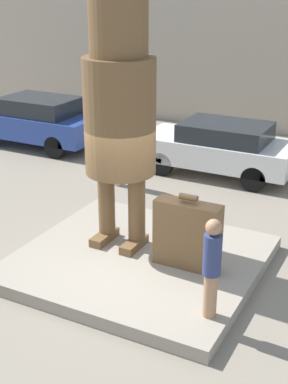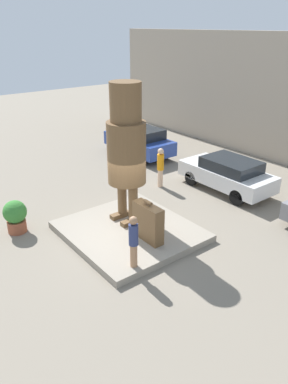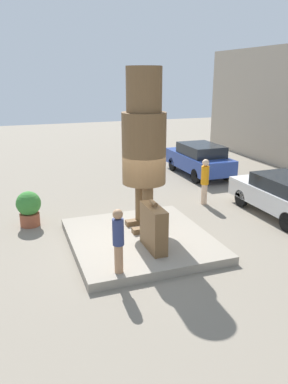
{
  "view_description": "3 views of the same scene",
  "coord_description": "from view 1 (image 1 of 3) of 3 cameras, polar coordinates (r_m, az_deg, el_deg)",
  "views": [
    {
      "loc": [
        4.11,
        -7.68,
        4.99
      ],
      "look_at": [
        0.23,
        -0.25,
        1.63
      ],
      "focal_mm": 50.0,
      "sensor_mm": 36.0,
      "label": 1
    },
    {
      "loc": [
        9.04,
        -6.41,
        6.59
      ],
      "look_at": [
        0.59,
        0.17,
        1.75
      ],
      "focal_mm": 35.0,
      "sensor_mm": 36.0,
      "label": 2
    },
    {
      "loc": [
        9.53,
        -3.32,
        4.73
      ],
      "look_at": [
        0.5,
        -0.05,
        1.74
      ],
      "focal_mm": 35.0,
      "sensor_mm": 36.0,
      "label": 3
    }
  ],
  "objects": [
    {
      "name": "giant_suitcase",
      "position": [
        9.34,
        4.64,
        -4.55
      ],
      "size": [
        1.18,
        0.37,
        1.37
      ],
      "color": "brown",
      "rests_on": "pedestal"
    },
    {
      "name": "parked_car_white",
      "position": [
        14.56,
        8.03,
        4.81
      ],
      "size": [
        4.12,
        1.78,
        1.44
      ],
      "rotation": [
        0.0,
        0.0,
        3.14
      ],
      "color": "silver",
      "rests_on": "ground_plane"
    },
    {
      "name": "tourist",
      "position": [
        7.91,
        7.24,
        -7.69
      ],
      "size": [
        0.27,
        0.27,
        1.6
      ],
      "color": "#A87A56",
      "rests_on": "pedestal"
    },
    {
      "name": "statue_figure",
      "position": [
        9.46,
        -2.63,
        9.79
      ],
      "size": [
        1.29,
        1.29,
        4.75
      ],
      "color": "brown",
      "rests_on": "pedestal"
    },
    {
      "name": "parked_car_blue",
      "position": [
        17.3,
        -11.35,
        7.53
      ],
      "size": [
        4.19,
        1.79,
        1.56
      ],
      "rotation": [
        0.0,
        0.0,
        3.14
      ],
      "color": "#284293",
      "rests_on": "ground_plane"
    },
    {
      "name": "worker_hivis",
      "position": [
        13.6,
        -3.03,
        4.6
      ],
      "size": [
        0.3,
        0.3,
        1.76
      ],
      "color": "beige",
      "rests_on": "ground_plane"
    },
    {
      "name": "pedestal",
      "position": [
        9.98,
        -0.53,
        -7.37
      ],
      "size": [
        4.28,
        3.97,
        0.24
      ],
      "color": "gray",
      "rests_on": "ground_plane"
    },
    {
      "name": "ground_plane",
      "position": [
        10.04,
        -0.53,
        -7.96
      ],
      "size": [
        60.0,
        60.0,
        0.0
      ],
      "primitive_type": "plane",
      "color": "gray"
    }
  ]
}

